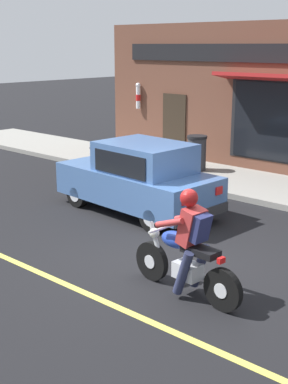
# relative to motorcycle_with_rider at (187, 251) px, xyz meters

# --- Properties ---
(ground_plane) EXTENTS (80.00, 80.00, 0.00)m
(ground_plane) POSITION_rel_motorcycle_with_rider_xyz_m (0.83, 0.87, -0.68)
(ground_plane) COLOR black
(sidewalk_curb) EXTENTS (2.60, 22.00, 0.14)m
(sidewalk_curb) POSITION_rel_motorcycle_with_rider_xyz_m (6.03, 3.87, -0.61)
(sidewalk_curb) COLOR gray
(sidewalk_curb) RESTS_ON ground
(storefront_building) EXTENTS (1.25, 11.66, 4.20)m
(storefront_building) POSITION_rel_motorcycle_with_rider_xyz_m (7.56, 2.85, 1.43)
(storefront_building) COLOR brown
(storefront_building) RESTS_ON ground
(motorcycle_with_rider) EXTENTS (0.59, 2.02, 1.62)m
(motorcycle_with_rider) POSITION_rel_motorcycle_with_rider_xyz_m (0.00, 0.00, 0.00)
(motorcycle_with_rider) COLOR black
(motorcycle_with_rider) RESTS_ON ground
(car_hatchback) EXTENTS (1.88, 3.88, 1.57)m
(car_hatchback) POSITION_rel_motorcycle_with_rider_xyz_m (2.53, 3.25, 0.09)
(car_hatchback) COLOR black
(car_hatchback) RESTS_ON ground
(trash_bin) EXTENTS (0.56, 0.56, 0.98)m
(trash_bin) POSITION_rel_motorcycle_with_rider_xyz_m (6.21, 4.40, -0.04)
(trash_bin) COLOR #2D2D33
(trash_bin) RESTS_ON sidewalk_curb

